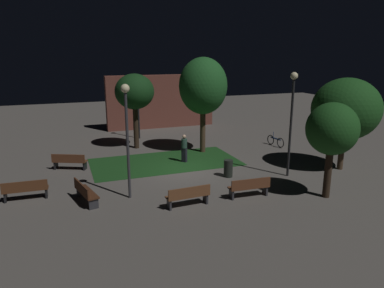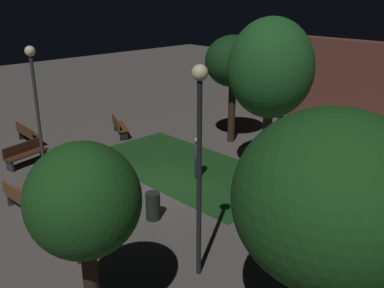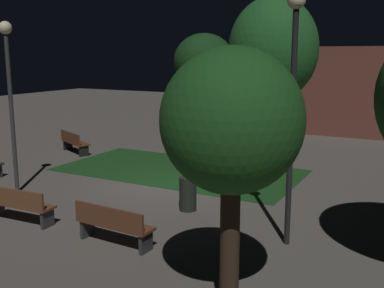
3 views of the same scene
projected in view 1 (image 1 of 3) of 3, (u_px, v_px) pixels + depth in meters
name	position (u px, v px, depth m)	size (l,w,h in m)	color
ground_plane	(185.00, 170.00, 19.09)	(60.00, 60.00, 0.00)	#56514C
grass_lawn	(165.00, 162.00, 20.54)	(8.27, 4.29, 0.01)	#194219
bench_lawn_edge	(188.00, 195.00, 14.48)	(1.82, 0.56, 0.88)	brown
bench_corner	(249.00, 187.00, 15.41)	(1.82, 0.57, 0.88)	brown
bench_path_side	(25.00, 189.00, 15.12)	(1.82, 0.55, 0.88)	#512D19
bench_back_row	(69.00, 161.00, 19.09)	(1.84, 1.19, 0.88)	brown
bench_by_lamp	(85.00, 192.00, 14.85)	(0.89, 1.86, 0.88)	#422314
tree_right_canopy	(346.00, 109.00, 18.52)	(3.48, 3.48, 4.85)	#423021
tree_left_canopy	(203.00, 86.00, 21.68)	(2.93, 2.93, 5.84)	#423021
tree_lawn_side	(135.00, 92.00, 22.69)	(2.48, 2.48, 4.82)	#2D2116
tree_back_right	(332.00, 130.00, 14.85)	(2.15, 2.15, 4.12)	#2D2116
lamp_post_plaza_east	(127.00, 123.00, 14.69)	(0.36, 0.36, 4.87)	#333338
lamp_post_near_wall	(138.00, 99.00, 25.50)	(0.36, 0.36, 4.25)	black
lamp_post_path_center	(292.00, 108.00, 17.41)	(0.36, 0.36, 5.18)	black
trash_bin	(228.00, 168.00, 18.01)	(0.45, 0.45, 0.87)	black
bicycle	(275.00, 141.00, 24.00)	(0.30, 1.62, 0.93)	black
pedestrian	(184.00, 148.00, 20.34)	(0.34, 0.34, 1.61)	black
building_wall_backdrop	(161.00, 101.00, 29.68)	(8.94, 0.80, 4.33)	brown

